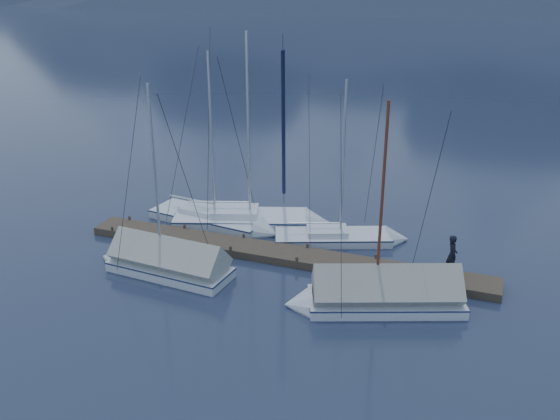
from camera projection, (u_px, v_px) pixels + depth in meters
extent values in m
plane|color=#171E34|center=(263.00, 278.00, 23.67)|extent=(1000.00, 1000.00, 0.00)
cube|color=#382D23|center=(280.00, 254.00, 25.35)|extent=(18.00, 1.50, 0.34)
cube|color=black|center=(159.00, 239.00, 27.38)|extent=(3.00, 1.30, 0.30)
cube|color=black|center=(280.00, 259.00, 25.43)|extent=(3.00, 1.30, 0.30)
cube|color=black|center=(422.00, 282.00, 23.48)|extent=(3.00, 1.30, 0.30)
cylinder|color=#382D23|center=(130.00, 219.00, 28.49)|extent=(0.12, 0.12, 0.35)
cylinder|color=#382D23|center=(112.00, 230.00, 27.27)|extent=(0.12, 0.12, 0.35)
cylinder|color=#382D23|center=(185.00, 228.00, 27.52)|extent=(0.12, 0.12, 0.35)
cylinder|color=#382D23|center=(169.00, 240.00, 26.30)|extent=(0.12, 0.12, 0.35)
cylinder|color=#382D23|center=(244.00, 237.00, 26.55)|extent=(0.12, 0.12, 0.35)
cylinder|color=#382D23|center=(231.00, 250.00, 25.33)|extent=(0.12, 0.12, 0.35)
cylinder|color=#382D23|center=(307.00, 247.00, 25.57)|extent=(0.12, 0.12, 0.35)
cylinder|color=#382D23|center=(297.00, 261.00, 24.35)|extent=(0.12, 0.12, 0.35)
cylinder|color=#382D23|center=(376.00, 258.00, 24.60)|extent=(0.12, 0.12, 0.35)
cylinder|color=#382D23|center=(369.00, 273.00, 23.38)|extent=(0.12, 0.12, 0.35)
cylinder|color=#382D23|center=(450.00, 269.00, 23.62)|extent=(0.12, 0.12, 0.35)
cylinder|color=#382D23|center=(447.00, 285.00, 22.40)|extent=(0.12, 0.12, 0.35)
cube|color=silver|center=(209.00, 220.00, 29.05)|extent=(6.04, 2.70, 0.64)
cube|color=silver|center=(209.00, 225.00, 29.16)|extent=(5.06, 1.71, 0.29)
cube|color=navy|center=(208.00, 215.00, 28.95)|extent=(6.10, 2.72, 0.06)
cone|color=silver|center=(268.00, 233.00, 27.58)|extent=(1.31, 1.99, 1.87)
cube|color=silver|center=(203.00, 210.00, 29.01)|extent=(2.20, 1.62, 0.29)
cylinder|color=#B2B7BF|center=(212.00, 137.00, 27.33)|extent=(0.12, 0.12, 7.78)
cylinder|color=#B2B7BF|center=(191.00, 199.00, 29.14)|extent=(2.61, 0.43, 0.09)
cylinder|color=#26262B|center=(238.00, 141.00, 26.70)|extent=(0.41, 2.92, 7.79)
cube|color=silver|center=(241.00, 221.00, 28.85)|extent=(6.79, 4.11, 0.71)
cube|color=silver|center=(242.00, 227.00, 28.97)|extent=(5.56, 2.89, 0.32)
cube|color=navy|center=(241.00, 216.00, 28.74)|extent=(6.86, 4.15, 0.06)
cone|color=silver|center=(317.00, 222.00, 28.75)|extent=(1.78, 2.33, 2.06)
cube|color=silver|center=(235.00, 211.00, 28.67)|extent=(2.62, 2.15, 0.32)
cylinder|color=#B2B7BF|center=(248.00, 128.00, 27.13)|extent=(0.13, 0.13, 8.59)
cylinder|color=#B2B7BF|center=(219.00, 202.00, 28.51)|extent=(2.77, 1.03, 0.10)
cylinder|color=#26262B|center=(283.00, 128.00, 27.09)|extent=(1.07, 3.08, 8.60)
cube|color=silver|center=(333.00, 239.00, 26.93)|extent=(5.46, 3.51, 0.57)
cube|color=silver|center=(332.00, 244.00, 27.03)|extent=(4.45, 2.50, 0.26)
cube|color=#162344|center=(333.00, 234.00, 26.85)|extent=(5.52, 3.54, 0.05)
cone|color=silver|center=(398.00, 239.00, 26.98)|extent=(1.49, 1.89, 1.66)
cube|color=silver|center=(327.00, 231.00, 26.78)|extent=(2.13, 1.79, 0.26)
cylinder|color=#B2B7BF|center=(343.00, 160.00, 25.56)|extent=(0.10, 0.10, 6.92)
cylinder|color=#B2B7BF|center=(314.00, 223.00, 26.63)|extent=(2.20, 0.93, 0.08)
cylinder|color=#26262B|center=(373.00, 160.00, 25.59)|extent=(0.97, 2.44, 6.93)
cube|color=silver|center=(385.00, 304.00, 21.61)|extent=(5.89, 3.82, 0.59)
cube|color=silver|center=(384.00, 310.00, 21.70)|extent=(4.80, 2.69, 0.27)
cube|color=navy|center=(385.00, 298.00, 21.51)|extent=(5.95, 3.86, 0.05)
cone|color=silver|center=(298.00, 304.00, 21.58)|extent=(1.59, 2.12, 1.89)
cylinder|color=#592819|center=(382.00, 205.00, 20.18)|extent=(0.11, 0.11, 7.17)
cylinder|color=#592819|center=(411.00, 284.00, 21.31)|extent=(2.36, 0.97, 0.08)
cylinder|color=#26262B|center=(341.00, 205.00, 20.17)|extent=(1.02, 2.62, 7.18)
cube|color=gray|center=(386.00, 288.00, 21.37)|extent=(5.65, 3.76, 2.01)
cube|color=silver|center=(170.00, 271.00, 23.98)|extent=(5.20, 2.19, 0.60)
cube|color=silver|center=(171.00, 277.00, 24.08)|extent=(4.38, 1.32, 0.27)
cube|color=#182549|center=(170.00, 266.00, 23.89)|extent=(5.25, 2.21, 0.05)
cone|color=silver|center=(112.00, 258.00, 25.13)|extent=(1.12, 1.81, 1.74)
cylinder|color=#B2B7BF|center=(155.00, 178.00, 22.68)|extent=(0.11, 0.11, 7.25)
cylinder|color=#B2B7BF|center=(188.00, 257.00, 23.32)|extent=(2.28, 0.25, 0.08)
cylinder|color=#26262B|center=(129.00, 174.00, 23.18)|extent=(0.21, 2.55, 7.26)
cube|color=#999B91|center=(169.00, 257.00, 23.74)|extent=(4.95, 2.20, 1.85)
imported|color=black|center=(452.00, 255.00, 23.03)|extent=(0.56, 0.69, 1.63)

